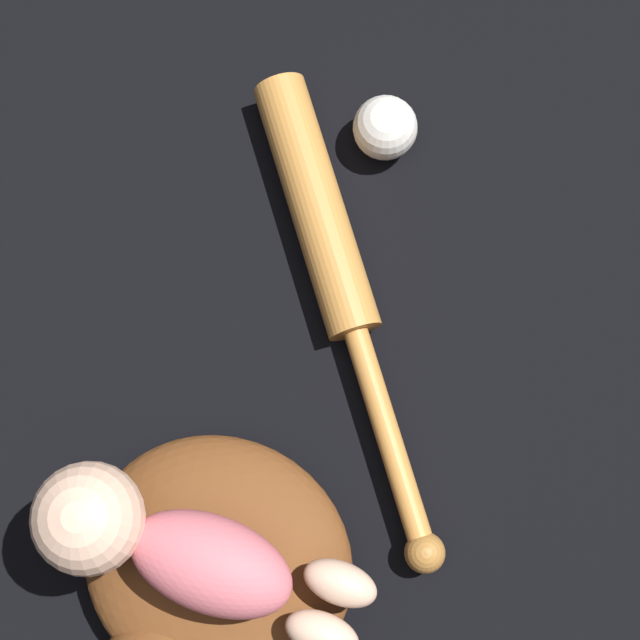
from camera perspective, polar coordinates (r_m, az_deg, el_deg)
ground_plane at (r=1.22m, az=-7.56°, el=-11.65°), size 6.00×6.00×0.00m
baseball_glove at (r=1.18m, az=-5.93°, el=-13.65°), size 0.36×0.37×0.09m
baby_figure at (r=1.09m, az=-8.31°, el=-11.87°), size 0.35×0.16×0.11m
baseball_bat at (r=1.23m, az=0.64°, el=3.44°), size 0.31×0.54×0.06m
baseball at (r=1.27m, az=3.50°, el=10.20°), size 0.08×0.08×0.08m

